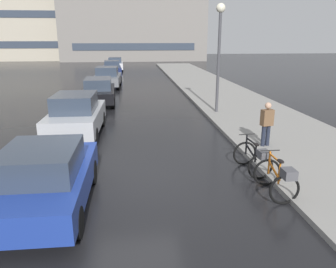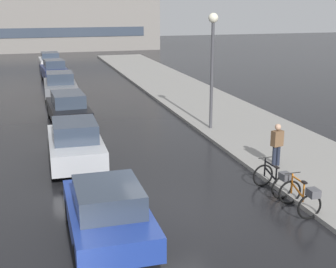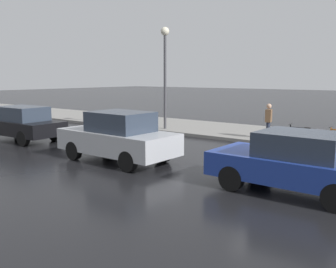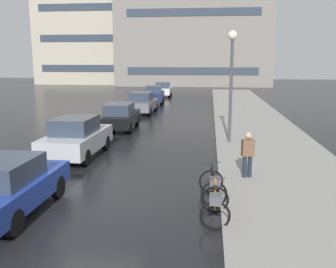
{
  "view_description": "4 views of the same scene",
  "coord_description": "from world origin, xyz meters",
  "views": [
    {
      "loc": [
        -0.02,
        -8.0,
        3.77
      ],
      "look_at": [
        1.08,
        1.9,
        0.82
      ],
      "focal_mm": 35.0,
      "sensor_mm": 36.0,
      "label": 1
    },
    {
      "loc": [
        -3.59,
        -11.57,
        5.74
      ],
      "look_at": [
        0.55,
        2.44,
        1.62
      ],
      "focal_mm": 50.0,
      "sensor_mm": 36.0,
      "label": 2
    },
    {
      "loc": [
        -11.04,
        -4.02,
        2.85
      ],
      "look_at": [
        -0.71,
        3.92,
        0.84
      ],
      "focal_mm": 40.0,
      "sensor_mm": 36.0,
      "label": 3
    },
    {
      "loc": [
        3.24,
        -9.83,
        4.01
      ],
      "look_at": [
        1.76,
        3.48,
        1.34
      ],
      "focal_mm": 40.0,
      "sensor_mm": 36.0,
      "label": 4
    }
  ],
  "objects": [
    {
      "name": "car_black",
      "position": [
        -1.93,
        11.27,
        0.78
      ],
      "size": [
        1.94,
        4.41,
        1.53
      ],
      "color": "black",
      "rests_on": "ground"
    },
    {
      "name": "car_grey",
      "position": [
        -1.86,
        17.91,
        0.8
      ],
      "size": [
        2.02,
        4.43,
        1.61
      ],
      "color": "slate",
      "rests_on": "ground"
    },
    {
      "name": "sidewalk_kerb",
      "position": [
        6.0,
        10.0,
        0.07
      ],
      "size": [
        4.8,
        60.0,
        0.14
      ],
      "primitive_type": "cube",
      "color": "gray",
      "rests_on": "ground"
    },
    {
      "name": "car_blue",
      "position": [
        -2.02,
        -1.03,
        0.76
      ],
      "size": [
        1.94,
        4.03,
        1.51
      ],
      "color": "navy",
      "rests_on": "ground"
    },
    {
      "name": "building_facade_main",
      "position": [
        0.63,
        51.18,
        6.48
      ],
      "size": [
        23.46,
        10.84,
        12.97
      ],
      "color": "gray",
      "rests_on": "ground"
    },
    {
      "name": "bicycle_nearest",
      "position": [
        3.43,
        -1.05,
        0.5
      ],
      "size": [
        0.75,
        1.36,
        1.02
      ],
      "color": "black",
      "rests_on": "ground"
    },
    {
      "name": "ground_plane",
      "position": [
        0.0,
        0.0,
        0.0
      ],
      "size": [
        140.0,
        140.0,
        0.0
      ],
      "primitive_type": "plane",
      "color": "black"
    },
    {
      "name": "car_navy",
      "position": [
        -1.84,
        24.37,
        0.82
      ],
      "size": [
        1.96,
        4.21,
        1.64
      ],
      "color": "navy",
      "rests_on": "ground"
    },
    {
      "name": "building_facade_side",
      "position": [
        -16.81,
        53.31,
        7.28
      ],
      "size": [
        16.72,
        9.32,
        14.56
      ],
      "color": "#B2A893",
      "rests_on": "ground"
    },
    {
      "name": "bicycle_second",
      "position": [
        3.39,
        0.41,
        0.49
      ],
      "size": [
        0.82,
        1.43,
        1.02
      ],
      "color": "black",
      "rests_on": "ground"
    },
    {
      "name": "car_white",
      "position": [
        -1.83,
        30.85,
        0.78
      ],
      "size": [
        1.85,
        4.0,
        1.55
      ],
      "color": "silver",
      "rests_on": "ground"
    },
    {
      "name": "car_silver",
      "position": [
        -2.22,
        4.88,
        0.83
      ],
      "size": [
        1.94,
        4.27,
        1.69
      ],
      "color": "#B2B5BA",
      "rests_on": "ground"
    },
    {
      "name": "pedestrian",
      "position": [
        4.54,
        2.41,
        0.94
      ],
      "size": [
        0.44,
        0.32,
        1.67
      ],
      "color": "#1E2333",
      "rests_on": "ground"
    },
    {
      "name": "streetlamp",
      "position": [
        4.23,
        7.92,
        3.66
      ],
      "size": [
        0.43,
        0.43,
        5.31
      ],
      "color": "#424247",
      "rests_on": "ground"
    }
  ]
}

